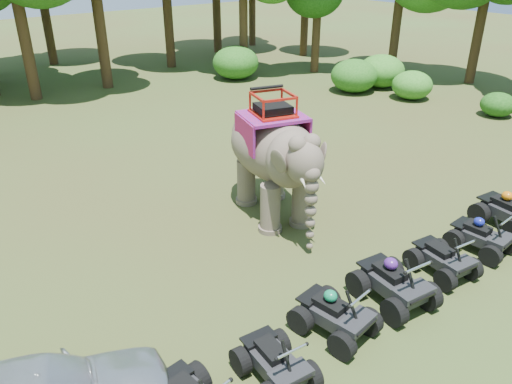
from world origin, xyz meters
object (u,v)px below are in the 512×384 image
(elephant, at_px, (273,155))
(atv_2, at_px, (335,309))
(atv_4, at_px, (444,254))
(atv_3, at_px, (395,277))
(atv_5, at_px, (482,232))
(atv_6, at_px, (510,206))
(atv_1, at_px, (275,356))

(elephant, height_order, atv_2, elephant)
(atv_2, xyz_separation_m, atv_4, (3.65, -0.17, -0.03))
(atv_3, bearing_deg, atv_5, 5.65)
(atv_4, height_order, atv_5, atv_5)
(atv_2, bearing_deg, atv_6, -7.95)
(atv_4, distance_m, atv_5, 1.72)
(atv_1, height_order, atv_2, atv_2)
(atv_2, height_order, atv_4, atv_2)
(atv_3, height_order, atv_4, atv_3)
(atv_1, height_order, atv_5, atv_5)
(elephant, bearing_deg, atv_1, -113.40)
(elephant, xyz_separation_m, atv_4, (1.30, -5.03, -1.31))
(atv_2, relative_size, atv_5, 1.05)
(atv_5, xyz_separation_m, atv_6, (1.82, 0.21, 0.07))
(atv_3, relative_size, atv_4, 1.15)
(elephant, relative_size, atv_3, 2.51)
(elephant, bearing_deg, atv_3, -80.41)
(atv_1, distance_m, atv_2, 1.83)
(atv_3, bearing_deg, atv_2, -176.28)
(atv_6, bearing_deg, atv_4, -170.43)
(elephant, distance_m, atv_6, 6.96)
(atv_4, bearing_deg, atv_2, -174.99)
(atv_2, distance_m, atv_5, 5.37)
(elephant, height_order, atv_3, elephant)
(atv_3, relative_size, atv_5, 1.14)
(atv_2, height_order, atv_6, atv_6)
(atv_1, xyz_separation_m, atv_6, (9.01, 0.23, 0.09))
(atv_1, distance_m, atv_3, 3.62)
(atv_1, relative_size, atv_5, 0.98)
(atv_6, bearing_deg, atv_3, -172.11)
(atv_4, xyz_separation_m, atv_5, (1.72, -0.02, 0.00))
(elephant, relative_size, atv_4, 2.88)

